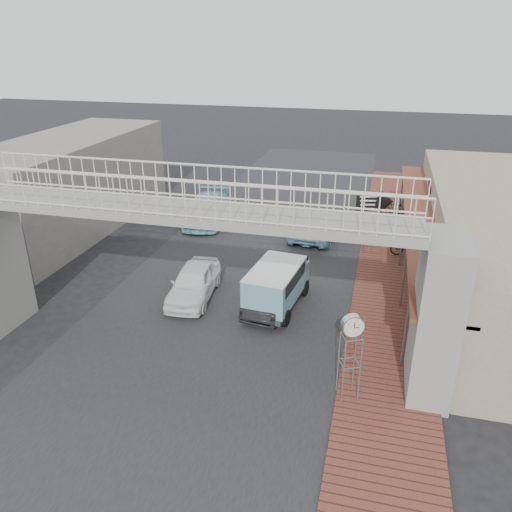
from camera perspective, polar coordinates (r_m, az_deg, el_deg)
The scene contains 15 objects.
ground at distance 20.79m, azimuth -3.22°, elevation -4.90°, with size 120.00×120.00×0.00m, color black.
road_strip at distance 20.79m, azimuth -3.22°, elevation -4.89°, with size 10.00×60.00×0.01m, color black.
sidewalk at distance 22.66m, azimuth 15.05°, elevation -3.06°, with size 3.00×40.00×0.10m, color brown.
shophouse_row at distance 23.40m, azimuth 26.54°, elevation 1.29°, with size 7.20×18.00×4.00m.
footbridge at distance 16.01m, azimuth -7.75°, elevation -1.56°, with size 16.40×2.40×6.34m.
building_far_left at distance 29.63m, azimuth -20.60°, elevation 7.68°, with size 5.00×14.00×5.00m, color gray.
white_hatchback at distance 20.75m, azimuth -7.12°, elevation -2.99°, with size 1.62×4.03×1.37m, color white.
dark_sedan at distance 19.95m, azimuth 2.20°, elevation -4.01°, with size 1.42×4.08×1.34m, color black.
angkot_curb at distance 27.21m, azimuth 6.88°, elevation 3.63°, with size 2.22×4.81×1.34m, color #6BA0B9.
angkot_far at distance 29.33m, azimuth -5.63°, elevation 5.35°, with size 2.09×5.14×1.49m, color #71BCC4.
angkot_van at distance 19.61m, azimuth 2.40°, elevation -2.90°, with size 2.10×3.92×1.84m.
motorcycle_near at distance 25.48m, azimuth 17.22°, elevation 1.10°, with size 0.66×1.89×0.99m, color black.
motorcycle_far at distance 30.80m, azimuth 15.56°, elevation 5.17°, with size 0.45×1.60×0.96m, color black.
street_clock at distance 14.50m, azimuth 10.96°, elevation -8.25°, with size 0.71×0.69×2.76m.
arrow_sign at distance 25.08m, azimuth 14.49°, elevation 5.97°, with size 1.88×1.24×3.11m.
Camera 1 is at (5.65, -17.35, 9.98)m, focal length 35.00 mm.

